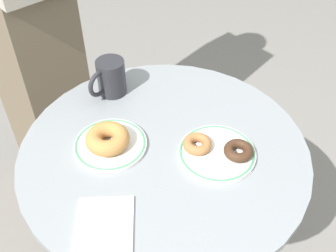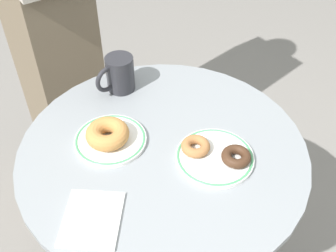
# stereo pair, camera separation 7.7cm
# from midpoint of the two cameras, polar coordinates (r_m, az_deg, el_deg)

# --- Properties ---
(cafe_table) EXTENTS (0.69, 0.69, 0.74)m
(cafe_table) POSITION_cam_midpoint_polar(r_m,az_deg,el_deg) (1.12, 1.36, -10.91)
(cafe_table) COLOR gray
(cafe_table) RESTS_ON ground
(plate_left) EXTENTS (0.17, 0.17, 0.01)m
(plate_left) POSITION_cam_midpoint_polar(r_m,az_deg,el_deg) (0.97, -5.90, -2.04)
(plate_left) COLOR white
(plate_left) RESTS_ON cafe_table
(plate_right) EXTENTS (0.18, 0.18, 0.01)m
(plate_right) POSITION_cam_midpoint_polar(r_m,az_deg,el_deg) (0.94, 9.02, -4.45)
(plate_right) COLOR white
(plate_right) RESTS_ON cafe_table
(donut_old_fashioned) EXTENTS (0.11, 0.11, 0.04)m
(donut_old_fashioned) POSITION_cam_midpoint_polar(r_m,az_deg,el_deg) (0.95, -6.30, -1.19)
(donut_old_fashioned) COLOR #BC7F42
(donut_old_fashioned) RESTS_ON plate_left
(donut_chocolate) EXTENTS (0.10, 0.10, 0.02)m
(donut_chocolate) POSITION_cam_midpoint_polar(r_m,az_deg,el_deg) (0.92, 12.03, -4.35)
(donut_chocolate) COLOR #422819
(donut_chocolate) RESTS_ON plate_right
(donut_cinnamon) EXTENTS (0.08, 0.08, 0.02)m
(donut_cinnamon) POSITION_cam_midpoint_polar(r_m,az_deg,el_deg) (0.93, 6.32, -2.97)
(donut_cinnamon) COLOR #A36B3D
(donut_cinnamon) RESTS_ON plate_right
(paper_napkin) EXTENTS (0.15, 0.16, 0.01)m
(paper_napkin) POSITION_cam_midpoint_polar(r_m,az_deg,el_deg) (0.83, -8.09, -13.04)
(paper_napkin) COLOR white
(paper_napkin) RESTS_ON cafe_table
(coffee_mug) EXTENTS (0.08, 0.12, 0.10)m
(coffee_mug) POSITION_cam_midpoint_polar(r_m,az_deg,el_deg) (1.09, -4.97, 7.29)
(coffee_mug) COLOR #28282D
(coffee_mug) RESTS_ON cafe_table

